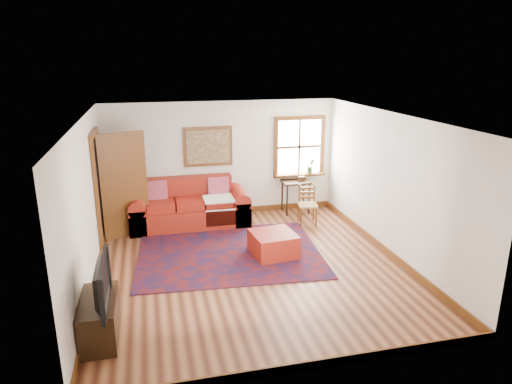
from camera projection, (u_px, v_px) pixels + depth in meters
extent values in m
plane|color=#482213|center=(250.00, 266.00, 7.69)|extent=(5.50, 5.50, 0.00)
cube|color=silver|center=(222.00, 159.00, 9.89)|extent=(5.00, 0.04, 2.50)
cube|color=silver|center=(308.00, 271.00, 4.77)|extent=(5.00, 0.04, 2.50)
cube|color=silver|center=(86.00, 207.00, 6.77)|extent=(0.04, 5.50, 2.50)
cube|color=silver|center=(391.00, 186.00, 7.89)|extent=(0.04, 5.50, 2.50)
cube|color=white|center=(249.00, 118.00, 6.97)|extent=(5.00, 5.50, 0.04)
cube|color=brown|center=(223.00, 211.00, 10.22)|extent=(5.00, 0.03, 0.12)
cube|color=brown|center=(95.00, 279.00, 7.12)|extent=(0.03, 5.50, 0.12)
cube|color=brown|center=(384.00, 249.00, 8.23)|extent=(0.03, 5.50, 0.12)
cube|color=white|center=(299.00, 147.00, 10.21)|extent=(1.00, 0.02, 1.20)
cube|color=brown|center=(300.00, 118.00, 10.01)|extent=(1.18, 0.06, 0.09)
cube|color=brown|center=(298.00, 175.00, 10.38)|extent=(1.18, 0.06, 0.09)
cube|color=brown|center=(276.00, 148.00, 10.07)|extent=(0.09, 0.06, 1.20)
cube|color=brown|center=(322.00, 146.00, 10.32)|extent=(0.09, 0.06, 1.20)
cube|color=brown|center=(299.00, 147.00, 10.20)|extent=(1.00, 0.04, 0.05)
cube|color=brown|center=(300.00, 174.00, 10.31)|extent=(1.15, 0.20, 0.04)
imported|color=#245A1F|center=(311.00, 166.00, 10.29)|extent=(0.18, 0.15, 0.33)
cube|color=black|center=(98.00, 192.00, 8.33)|extent=(0.02, 0.90, 2.05)
cube|color=brown|center=(97.00, 199.00, 7.88)|extent=(0.06, 0.09, 2.05)
cube|color=brown|center=(102.00, 184.00, 8.80)|extent=(0.06, 0.09, 2.05)
cube|color=brown|center=(94.00, 133.00, 8.03)|extent=(0.06, 1.08, 0.09)
cube|color=brown|center=(124.00, 186.00, 8.71)|extent=(0.86, 0.35, 2.05)
cube|color=silver|center=(124.00, 180.00, 8.68)|extent=(0.56, 0.22, 1.33)
cube|color=brown|center=(208.00, 146.00, 9.72)|extent=(1.05, 0.04, 0.85)
cube|color=tan|center=(208.00, 147.00, 9.69)|extent=(0.92, 0.03, 0.72)
cube|color=#510E0B|center=(229.00, 253.00, 8.19)|extent=(3.39, 2.80, 0.02)
cube|color=maroon|center=(190.00, 215.00, 9.52)|extent=(2.43, 1.01, 0.42)
cube|color=maroon|center=(187.00, 189.00, 9.72)|extent=(1.89, 0.28, 0.53)
cube|color=maroon|center=(138.00, 217.00, 9.27)|extent=(0.34, 1.01, 0.53)
cube|color=maroon|center=(239.00, 209.00, 9.74)|extent=(0.34, 1.01, 0.53)
cube|color=#D8511E|center=(156.00, 191.00, 9.41)|extent=(0.44, 0.22, 0.46)
cube|color=#D8511E|center=(218.00, 187.00, 9.69)|extent=(0.44, 0.22, 0.46)
cube|color=silver|center=(219.00, 199.00, 9.36)|extent=(0.61, 0.55, 0.04)
cube|color=maroon|center=(273.00, 244.00, 8.06)|extent=(0.81, 0.81, 0.42)
cube|color=black|center=(296.00, 182.00, 10.14)|extent=(0.61, 0.46, 0.04)
cylinder|color=black|center=(287.00, 201.00, 10.01)|extent=(0.04, 0.04, 0.69)
cylinder|color=black|center=(309.00, 199.00, 10.13)|extent=(0.04, 0.04, 0.69)
cylinder|color=black|center=(282.00, 196.00, 10.37)|extent=(0.04, 0.04, 0.69)
cylinder|color=black|center=(304.00, 194.00, 10.48)|extent=(0.04, 0.04, 0.69)
cube|color=tan|center=(308.00, 205.00, 9.54)|extent=(0.44, 0.42, 0.04)
cylinder|color=brown|center=(301.00, 217.00, 9.45)|extent=(0.04, 0.04, 0.39)
cylinder|color=brown|center=(316.00, 217.00, 9.47)|extent=(0.04, 0.04, 0.39)
cylinder|color=brown|center=(299.00, 203.00, 9.68)|extent=(0.04, 0.04, 0.81)
cylinder|color=brown|center=(314.00, 203.00, 9.70)|extent=(0.04, 0.04, 0.81)
cube|color=brown|center=(307.00, 193.00, 9.62)|extent=(0.32, 0.08, 0.24)
cube|color=black|center=(100.00, 318.00, 5.69)|extent=(0.43, 0.96, 0.53)
imported|color=black|center=(96.00, 284.00, 5.40)|extent=(0.13, 1.00, 0.58)
cylinder|color=silver|center=(104.00, 277.00, 6.00)|extent=(0.12, 0.12, 0.18)
cylinder|color=#FFA53F|center=(104.00, 279.00, 6.01)|extent=(0.07, 0.07, 0.12)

